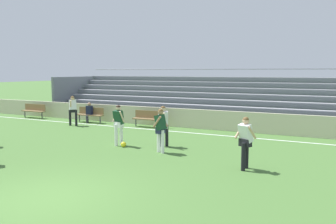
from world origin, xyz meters
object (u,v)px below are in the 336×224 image
object	(u,v)px
player_white_overlapping	(245,138)
bleacher_stand	(225,98)
bench_far_left	(149,117)
spectator_seated	(89,111)
player_white_pressing_high	(163,122)
bench_far_right	(34,110)
player_white_on_ball	(73,108)
player_dark_wide_right	(119,121)
player_dark_dropping_back	(161,127)
bench_centre_sideline	(90,113)
soccer_ball	(123,144)

from	to	relation	value
player_white_overlapping	bleacher_stand	bearing A→B (deg)	111.31
bench_far_left	player_white_overlapping	xyz separation A→B (m)	(6.95, -6.03, 0.44)
spectator_seated	player_white_overlapping	bearing A→B (deg)	-28.29
player_white_pressing_high	player_white_overlapping	bearing A→B (deg)	-26.16
bench_far_right	player_white_pressing_high	bearing A→B (deg)	-19.29
player_white_on_ball	bleacher_stand	bearing A→B (deg)	38.71
bench_far_right	player_white_overlapping	distance (m)	16.78
player_dark_wide_right	player_dark_dropping_back	world-z (taller)	player_dark_wide_right
player_white_pressing_high	player_dark_dropping_back	size ratio (longest dim) A/B	1.00
spectator_seated	player_white_pressing_high	distance (m)	8.15
bleacher_stand	player_white_pressing_high	distance (m)	8.31
player_dark_wide_right	player_dark_dropping_back	size ratio (longest dim) A/B	1.01
bench_far_left	player_white_on_ball	size ratio (longest dim) A/B	1.07
bench_centre_sideline	bench_far_right	distance (m)	4.67
soccer_ball	player_white_overlapping	bearing A→B (deg)	-11.33
player_dark_dropping_back	player_white_pressing_high	bearing A→B (deg)	112.79
bench_far_right	player_dark_wide_right	bearing A→B (deg)	-25.54
bench_far_left	spectator_seated	bearing A→B (deg)	-178.35
bench_centre_sideline	player_dark_dropping_back	world-z (taller)	player_dark_dropping_back
bench_far_left	player_white_on_ball	xyz separation A→B (m)	(-4.07, -1.46, 0.46)
spectator_seated	player_dark_wide_right	size ratio (longest dim) A/B	0.72
bleacher_stand	soccer_ball	distance (m)	9.33
bench_far_left	player_white_on_ball	bearing A→B (deg)	-160.21
player_dark_wide_right	soccer_ball	bearing A→B (deg)	-26.06
spectator_seated	player_dark_wide_right	distance (m)	7.15
bench_centre_sideline	player_dark_dropping_back	xyz separation A→B (m)	(7.53, -5.16, 0.45)
bench_far_right	player_dark_wide_right	size ratio (longest dim) A/B	1.07
player_white_on_ball	bench_far_left	bearing A→B (deg)	19.79
player_white_pressing_high	player_white_overlapping	xyz separation A→B (m)	(3.89, -1.91, -0.00)
bench_far_right	player_white_overlapping	xyz separation A→B (m)	(15.66, -6.03, 0.44)
player_white_pressing_high	player_dark_dropping_back	world-z (taller)	same
bench_far_left	soccer_ball	xyz separation A→B (m)	(1.70, -4.97, -0.44)
bench_far_left	player_white_pressing_high	bearing A→B (deg)	-53.36
spectator_seated	player_white_overlapping	world-z (taller)	player_white_overlapping
player_dark_dropping_back	bench_far_left	bearing A→B (deg)	124.15
bench_far_right	spectator_seated	world-z (taller)	spectator_seated
bench_far_right	bench_far_left	bearing A→B (deg)	0.00
player_white_pressing_high	player_dark_wide_right	bearing A→B (deg)	-158.07
bleacher_stand	player_white_overlapping	distance (m)	10.96
player_dark_wide_right	soccer_ball	distance (m)	0.97
player_white_pressing_high	player_white_overlapping	size ratio (longest dim) A/B	1.00
bench_far_right	soccer_ball	world-z (taller)	bench_far_right
bench_far_left	bleacher_stand	bearing A→B (deg)	54.59
spectator_seated	player_dark_wide_right	world-z (taller)	player_dark_wide_right
player_white_pressing_high	player_dark_dropping_back	xyz separation A→B (m)	(0.44, -1.04, 0.00)
bleacher_stand	bench_centre_sideline	world-z (taller)	bleacher_stand
bench_far_right	player_white_pressing_high	size ratio (longest dim) A/B	1.08
bench_centre_sideline	player_white_pressing_high	distance (m)	8.22
bench_far_left	spectator_seated	size ratio (longest dim) A/B	1.49
player_dark_dropping_back	bleacher_stand	bearing A→B (deg)	93.26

